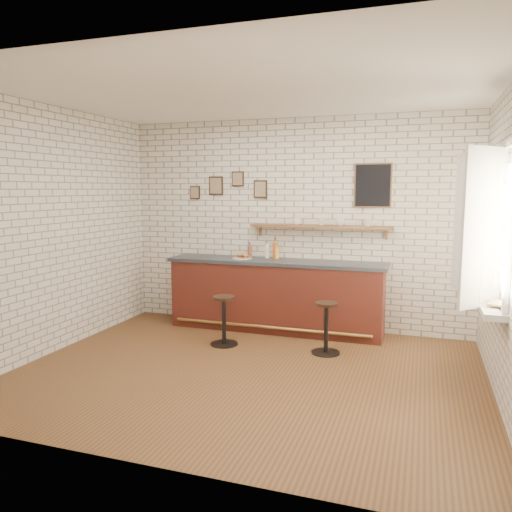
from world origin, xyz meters
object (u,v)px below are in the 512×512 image
(bitters_bottle_white, at_px, (267,251))
(shelf_cup_c, at_px, (340,222))
(shelf_cup_d, at_px, (368,223))
(ciabatta_sandwich, at_px, (243,256))
(bar_counter, at_px, (276,295))
(bitters_bottle_amber, at_px, (275,250))
(shelf_cup_a, at_px, (297,222))
(shelf_cup_b, at_px, (322,222))
(book_lower, at_px, (489,304))
(bitters_bottle_brown, at_px, (250,251))
(bar_stool_left, at_px, (224,319))
(sandwich_plate, at_px, (242,258))
(condiment_bottle_yellow, at_px, (277,253))
(book_upper, at_px, (489,302))
(bar_stool_right, at_px, (326,326))

(bitters_bottle_white, relative_size, shelf_cup_c, 2.03)
(shelf_cup_c, xyz_separation_m, shelf_cup_d, (0.38, 0.00, -0.00))
(ciabatta_sandwich, relative_size, bitters_bottle_white, 0.91)
(bar_counter, relative_size, ciabatta_sandwich, 14.05)
(shelf_cup_d, bearing_deg, shelf_cup_c, 173.67)
(bitters_bottle_amber, relative_size, shelf_cup_c, 2.46)
(ciabatta_sandwich, height_order, shelf_cup_c, shelf_cup_c)
(shelf_cup_a, distance_m, shelf_cup_b, 0.35)
(shelf_cup_d, height_order, book_lower, shelf_cup_d)
(bitters_bottle_brown, xyz_separation_m, shelf_cup_b, (1.05, 0.04, 0.45))
(bar_counter, distance_m, bar_stool_left, 0.99)
(bar_stool_left, bearing_deg, shelf_cup_a, 57.39)
(sandwich_plate, xyz_separation_m, shelf_cup_a, (0.74, 0.23, 0.53))
(bitters_bottle_amber, xyz_separation_m, shelf_cup_c, (0.92, 0.04, 0.42))
(bitters_bottle_amber, bearing_deg, condiment_bottle_yellow, 0.00)
(shelf_cup_a, xyz_separation_m, shelf_cup_b, (0.35, 0.00, -0.00))
(bar_stool_left, bearing_deg, sandwich_plate, 93.81)
(shelf_cup_a, distance_m, shelf_cup_d, 0.99)
(bitters_bottle_white, distance_m, shelf_cup_d, 1.49)
(bitters_bottle_brown, height_order, bar_stool_left, bitters_bottle_brown)
(book_lower, bearing_deg, bar_counter, 144.71)
(bitters_bottle_white, relative_size, shelf_cup_d, 2.55)
(bar_stool_left, bearing_deg, bar_counter, 63.46)
(book_upper, bearing_deg, shelf_cup_b, 152.11)
(shelf_cup_b, bearing_deg, condiment_bottle_yellow, 141.80)
(ciabatta_sandwich, height_order, shelf_cup_d, shelf_cup_d)
(shelf_cup_a, xyz_separation_m, book_upper, (2.31, -1.89, -0.58))
(shelf_cup_b, distance_m, shelf_cup_d, 0.64)
(bar_stool_left, distance_m, bar_stool_right, 1.32)
(sandwich_plate, height_order, shelf_cup_b, shelf_cup_b)
(bar_counter, height_order, shelf_cup_d, shelf_cup_d)
(bitters_bottle_brown, relative_size, bitters_bottle_amber, 0.73)
(ciabatta_sandwich, bearing_deg, shelf_cup_a, 17.23)
(bar_stool_right, bearing_deg, bitters_bottle_white, 137.99)
(bar_counter, xyz_separation_m, book_upper, (2.56, -1.69, 0.45))
(bitters_bottle_white, distance_m, shelf_cup_b, 0.90)
(bar_counter, height_order, condiment_bottle_yellow, condiment_bottle_yellow)
(shelf_cup_b, relative_size, shelf_cup_d, 0.97)
(shelf_cup_c, relative_size, book_lower, 0.53)
(bar_counter, relative_size, shelf_cup_c, 25.93)
(condiment_bottle_yellow, xyz_separation_m, shelf_cup_a, (0.28, 0.04, 0.45))
(shelf_cup_a, xyz_separation_m, shelf_cup_d, (0.99, 0.00, -0.00))
(sandwich_plate, xyz_separation_m, bitters_bottle_brown, (0.05, 0.19, 0.08))
(ciabatta_sandwich, distance_m, shelf_cup_d, 1.81)
(bitters_bottle_amber, distance_m, bar_stool_right, 1.55)
(sandwich_plate, relative_size, shelf_cup_a, 2.47)
(bar_counter, relative_size, sandwich_plate, 11.07)
(bitters_bottle_amber, bearing_deg, shelf_cup_d, 1.81)
(condiment_bottle_yellow, bearing_deg, bitters_bottle_white, -180.00)
(shelf_cup_c, bearing_deg, shelf_cup_a, 101.01)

